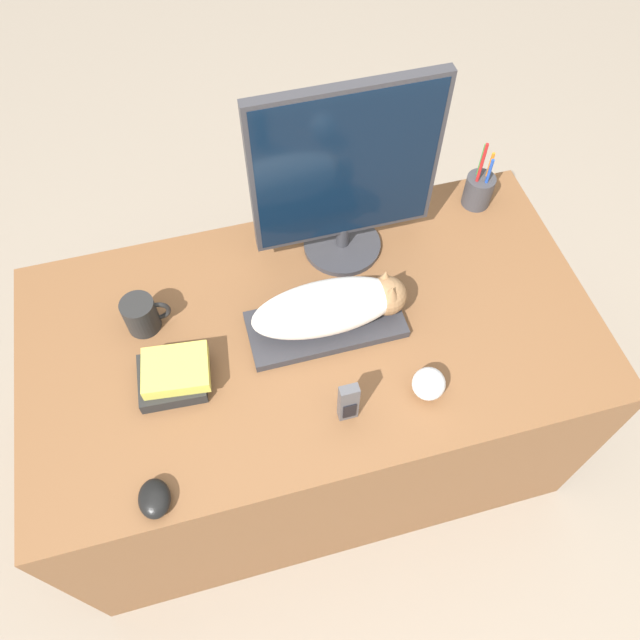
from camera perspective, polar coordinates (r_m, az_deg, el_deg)
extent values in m
plane|color=gray|center=(2.10, 2.37, -20.31)|extent=(12.00, 12.00, 0.00)
cube|color=brown|center=(1.90, -0.66, -6.54)|extent=(1.47, 0.79, 0.71)
cube|color=#2D2D33|center=(1.58, 0.51, -0.41)|extent=(0.39, 0.17, 0.02)
ellipsoid|color=white|center=(1.52, 0.53, 1.12)|extent=(0.37, 0.14, 0.13)
sphere|color=olive|center=(1.56, 6.13, 2.23)|extent=(0.10, 0.10, 0.10)
cone|color=olive|center=(1.50, 6.59, 2.52)|extent=(0.04, 0.04, 0.04)
cone|color=olive|center=(1.53, 5.99, 4.00)|extent=(0.04, 0.04, 0.04)
cylinder|color=#333338|center=(1.74, 2.04, 6.89)|extent=(0.21, 0.21, 0.02)
cylinder|color=#333338|center=(1.71, 2.08, 7.78)|extent=(0.04, 0.04, 0.07)
cube|color=#333338|center=(1.53, 2.37, 13.85)|extent=(0.47, 0.03, 0.45)
cube|color=black|center=(1.53, 2.47, 13.63)|extent=(0.45, 0.01, 0.43)
ellipsoid|color=black|center=(1.43, -14.89, -15.50)|extent=(0.07, 0.09, 0.04)
cylinder|color=black|center=(1.62, -16.08, 0.45)|extent=(0.08, 0.08, 0.10)
torus|color=black|center=(1.61, -14.63, 0.78)|extent=(0.07, 0.01, 0.07)
cylinder|color=#38383D|center=(1.88, 14.27, 11.40)|extent=(0.08, 0.08, 0.10)
cylinder|color=orange|center=(1.85, 15.11, 12.89)|extent=(0.01, 0.01, 0.14)
cylinder|color=#338C38|center=(1.84, 14.38, 13.33)|extent=(0.01, 0.01, 0.16)
cylinder|color=#B21E1E|center=(1.81, 14.40, 13.07)|extent=(0.01, 0.01, 0.19)
cylinder|color=#1E47B2|center=(1.83, 15.05, 12.34)|extent=(0.01, 0.01, 0.14)
sphere|color=silver|center=(1.49, 9.91, -5.76)|extent=(0.08, 0.08, 0.08)
cube|color=#4C4C51|center=(1.42, 2.61, -7.52)|extent=(0.04, 0.02, 0.13)
cube|color=black|center=(1.43, 2.72, -8.32)|extent=(0.03, 0.00, 0.06)
cube|color=black|center=(1.54, -13.38, -5.22)|extent=(0.16, 0.15, 0.04)
cube|color=#CCC14C|center=(1.51, -13.05, -4.46)|extent=(0.17, 0.14, 0.04)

